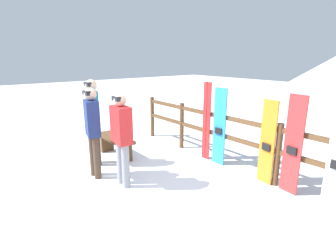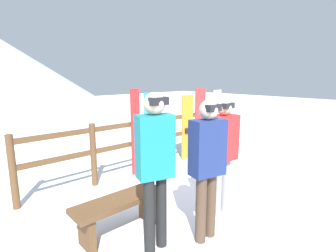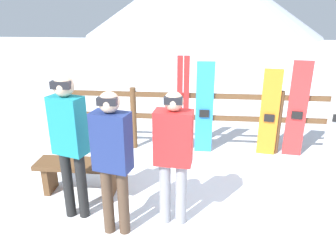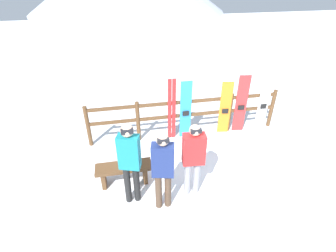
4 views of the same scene
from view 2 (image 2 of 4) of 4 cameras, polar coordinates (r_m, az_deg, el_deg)
ground_plane at (r=4.29m, az=10.53°, el=-14.72°), size 40.00×40.00×0.00m
fence at (r=5.19m, az=-4.10°, el=-2.59°), size 4.89×0.10×1.07m
bench at (r=3.26m, az=-10.49°, el=-17.18°), size 1.11×0.36×0.44m
person_teal at (r=2.68m, az=-2.85°, el=-7.30°), size 0.41×0.31×1.69m
person_navy at (r=2.91m, az=8.54°, el=-7.35°), size 0.41×0.29×1.60m
person_red at (r=3.51m, az=11.77°, el=-4.91°), size 0.42×0.25×1.55m
ski_pair_red at (r=4.89m, az=-7.05°, el=-1.41°), size 0.19×0.02×1.61m
snowboard_blue at (r=5.11m, az=-3.82°, el=-1.35°), size 0.28×0.06×1.53m
snowboard_orange at (r=5.81m, az=4.21°, el=-0.35°), size 0.29×0.09×1.43m
snowboard_red at (r=6.11m, az=6.95°, el=0.79°), size 0.30×0.08×1.56m
snowboard_white at (r=6.60m, az=10.51°, el=1.17°), size 0.28×0.06×1.50m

